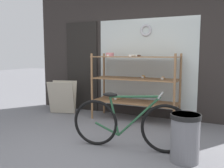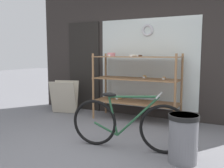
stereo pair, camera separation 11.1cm
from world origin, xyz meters
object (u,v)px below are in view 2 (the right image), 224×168
bicycle (127,124)px  sandwich_board (64,97)px  display_case (135,80)px  trash_bin (183,136)px

bicycle → sandwich_board: size_ratio=2.32×
bicycle → sandwich_board: bearing=140.1°
bicycle → display_case: bearing=99.9°
trash_bin → bicycle: bearing=173.7°
bicycle → sandwich_board: (-2.16, 1.35, 0.01)m
display_case → bicycle: (0.49, -1.52, -0.47)m
display_case → sandwich_board: 1.75m
display_case → trash_bin: 2.13m
display_case → sandwich_board: size_ratio=2.39×
bicycle → trash_bin: 0.81m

